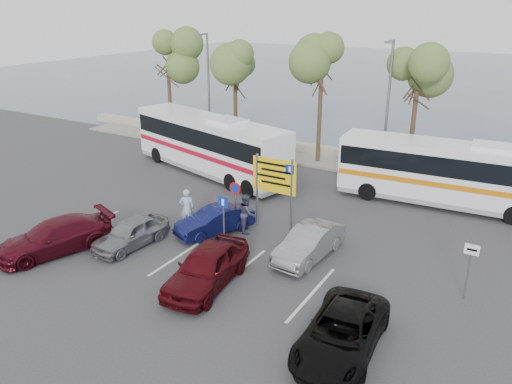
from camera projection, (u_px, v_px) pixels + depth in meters
The scene contains 25 objects.
ground at pixel (218, 252), 21.56m from camera, with size 120.00×120.00×0.00m, color #343437.
kerb_strip at pixel (338, 165), 32.83m from camera, with size 44.00×2.40×0.15m, color gray.
seawall at pixel (349, 155), 34.36m from camera, with size 48.00×0.80×0.60m, color tan.
sea at pixel (460, 80), 69.95m from camera, with size 140.00×140.00×0.00m, color #3B4A5F.
tree_far_left at pixel (167, 57), 37.24m from camera, with size 3.20×3.20×7.60m.
tree_left at pixel (235, 66), 34.51m from camera, with size 3.20×3.20×7.20m.
tree_mid at pixel (322, 61), 31.20m from camera, with size 3.20×3.20×8.00m.
tree_right at pixel (419, 76), 28.54m from camera, with size 3.20×3.20×7.40m.
street_lamp_left at pixel (208, 85), 35.57m from camera, with size 0.45×1.15×8.01m.
street_lamp_right at pixel (388, 102), 29.42m from camera, with size 0.45×1.15×8.01m.
direction_sign at pixel (274, 181), 22.80m from camera, with size 2.20×0.12×3.60m.
sign_no_stop at pixel (235, 198), 23.21m from camera, with size 0.60×0.08×2.35m.
sign_parking at pixel (223, 213), 21.77m from camera, with size 0.50×0.07×2.25m.
sign_taxi at pixel (469, 264), 17.62m from camera, with size 0.50×0.07×2.20m.
lane_markings at pixel (183, 255), 21.29m from camera, with size 12.02×4.20×0.01m, color silver, non-canonical shape.
coach_bus_left at pixel (210, 146), 30.99m from camera, with size 12.23×5.73×3.74m.
coach_bus_right at pixel (451, 176), 25.89m from camera, with size 11.55×3.11×3.56m.
car_silver_a at pixel (131, 233), 21.87m from camera, with size 1.48×3.69×1.26m, color gray.
car_blue at pixel (215, 221), 23.12m from camera, with size 1.31×3.75×1.23m, color #0E1242.
car_maroon at pixel (55, 237), 21.33m from camera, with size 1.98×4.88×1.42m, color #4D0C19.
car_red at pixel (207, 267), 18.75m from camera, with size 1.83×4.54×1.55m, color #480A10.
suv_black at pixel (342, 333), 15.20m from camera, with size 2.14×4.64×1.29m, color black.
car_silver_b at pixel (309, 243), 20.83m from camera, with size 1.42×4.06×1.34m, color gray.
pedestrian_near at pixel (187, 208), 23.61m from camera, with size 0.70×0.46×1.93m, color #8DAECE.
pedestrian_far at pixel (247, 213), 23.18m from camera, with size 0.90×0.70×1.86m, color #34374F.
Camera 1 is at (11.17, -15.77, 10.05)m, focal length 35.00 mm.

